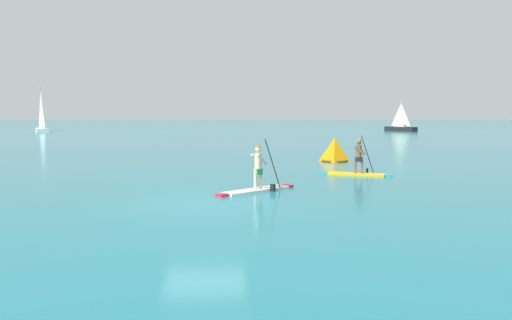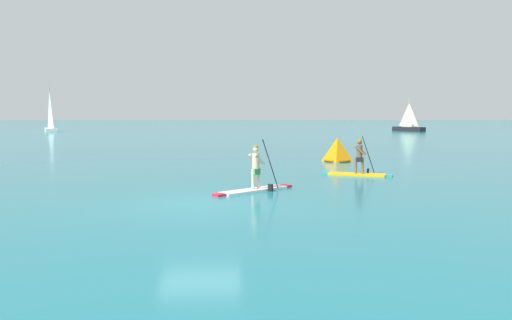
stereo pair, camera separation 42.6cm
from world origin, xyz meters
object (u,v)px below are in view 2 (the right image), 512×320
Objects in this scene: paddleboarder_mid_center at (255,181)px; race_marker_buoy at (337,151)px; paddleboarder_far_right at (358,168)px; sailboat_left_horizon at (51,126)px; sailboat_right_horizon at (409,127)px.

paddleboarder_mid_center reaches higher than race_marker_buoy.
paddleboarder_far_right is 0.42× the size of sailboat_left_horizon.
sailboat_right_horizon is at bearing 26.74° from paddleboarder_mid_center.
sailboat_left_horizon reaches higher than paddleboarder_mid_center.
race_marker_buoy is at bearing -54.07° from sailboat_right_horizon.
sailboat_left_horizon is at bearing -121.15° from sailboat_right_horizon.
race_marker_buoy is (5.34, 10.82, 0.26)m from paddleboarder_mid_center.
paddleboarder_far_right is at bearing -171.27° from sailboat_left_horizon.
sailboat_right_horizon is at bearing 65.52° from race_marker_buoy.
paddleboarder_far_right is 60.53m from sailboat_right_horizon.
paddleboarder_far_right is 1.89× the size of race_marker_buoy.
paddleboarder_mid_center is 0.96× the size of paddleboarder_far_right.
race_marker_buoy is 54.33m from sailboat_right_horizon.
race_marker_buoy is at bearing 25.30° from paddleboarder_mid_center.
paddleboarder_far_right is 6.57m from race_marker_buoy.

